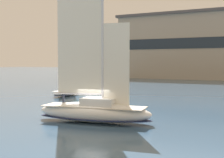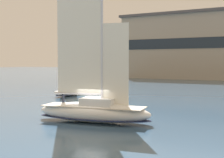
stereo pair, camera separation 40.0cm
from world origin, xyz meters
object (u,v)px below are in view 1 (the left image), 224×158
Objects in this scene: sailboat_moored_near_marina at (67,91)px; sailboat_moored_mid_channel at (94,78)px; tree_shore_left at (72,43)px; sailboat_main at (94,109)px; tree_shore_right at (101,48)px.

sailboat_moored_near_marina is 0.67× the size of sailboat_moored_mid_channel.
sailboat_main is (43.46, -59.97, -9.51)m from tree_shore_left.
tree_shore_left reaches higher than tree_shore_right.
tree_shore_right is 0.98× the size of sailboat_main.
tree_shore_right reaches higher than sailboat_moored_near_marina.
sailboat_moored_mid_channel is at bearing 114.21° from sailboat_moored_near_marina.
sailboat_moored_near_marina is at bearing -65.91° from tree_shore_right.
sailboat_moored_mid_channel is (-13.47, 29.96, 0.10)m from sailboat_moored_near_marina.
sailboat_main is 1.61× the size of sailboat_moored_near_marina.
tree_shore_right is at bearing 114.09° from sailboat_moored_near_marina.
sailboat_moored_near_marina is at bearing -56.10° from tree_shore_left.
tree_shore_left reaches higher than sailboat_moored_near_marina.
tree_shore_left is 74.67m from sailboat_main.
sailboat_main reaches higher than sailboat_moored_mid_channel.
sailboat_moored_mid_channel is at bearing -66.17° from tree_shore_right.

